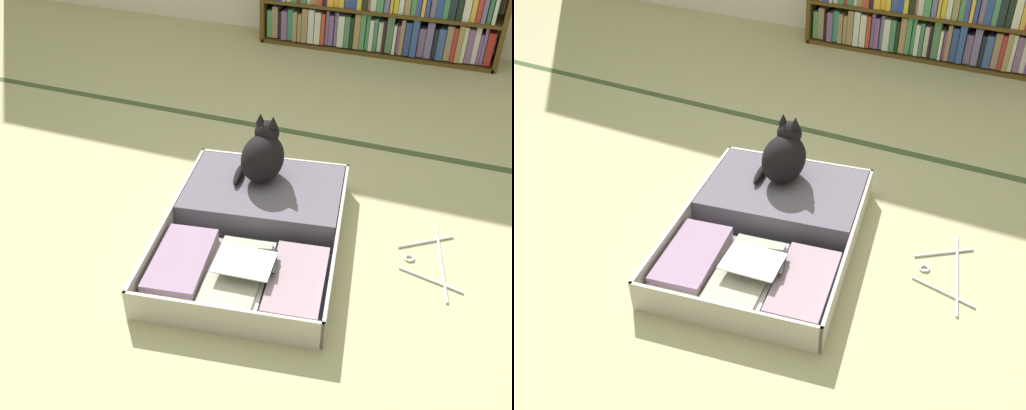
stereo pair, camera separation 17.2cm
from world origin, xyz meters
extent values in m
plane|color=tan|center=(0.00, 0.00, 0.00)|extent=(10.00, 10.00, 0.00)
cube|color=#3C4D2C|center=(0.00, 0.94, 0.00)|extent=(4.80, 0.05, 0.00)
cube|color=#523A16|center=(0.11, 2.25, 0.01)|extent=(1.58, 0.26, 0.02)
cube|color=#523A16|center=(0.11, 2.25, 0.29)|extent=(1.55, 0.26, 0.02)
cube|color=#4C8B50|center=(-0.63, 2.26, 0.13)|extent=(0.04, 0.22, 0.19)
cube|color=#92785A|center=(-0.59, 2.26, 0.14)|extent=(0.04, 0.22, 0.22)
cube|color=black|center=(-0.56, 2.26, 0.13)|extent=(0.02, 0.22, 0.19)
cube|color=slate|center=(-0.52, 2.24, 0.13)|extent=(0.04, 0.22, 0.20)
cube|color=#338464|center=(-0.48, 2.25, 0.14)|extent=(0.04, 0.22, 0.21)
cube|color=#9C795B|center=(-0.44, 2.24, 0.14)|extent=(0.03, 0.22, 0.20)
cube|color=#957A4D|center=(-0.41, 2.24, 0.13)|extent=(0.03, 0.22, 0.19)
cube|color=#9A7C52|center=(-0.37, 2.24, 0.15)|extent=(0.04, 0.22, 0.23)
cube|color=silver|center=(-0.33, 2.24, 0.15)|extent=(0.04, 0.22, 0.23)
cube|color=beige|center=(-0.28, 2.24, 0.14)|extent=(0.04, 0.22, 0.22)
cube|color=#C03F2D|center=(-0.24, 2.24, 0.14)|extent=(0.02, 0.22, 0.21)
cube|color=slate|center=(-0.22, 2.25, 0.15)|extent=(0.02, 0.22, 0.23)
cube|color=#7B4F91|center=(-0.19, 2.25, 0.14)|extent=(0.03, 0.22, 0.21)
cube|color=slate|center=(-0.15, 2.26, 0.15)|extent=(0.02, 0.22, 0.23)
cube|color=silver|center=(-0.12, 2.24, 0.14)|extent=(0.04, 0.22, 0.21)
cube|color=#447859|center=(-0.08, 2.25, 0.14)|extent=(0.03, 0.22, 0.21)
cube|color=black|center=(-0.04, 2.24, 0.14)|extent=(0.02, 0.22, 0.21)
cube|color=#A38052|center=(-0.01, 2.25, 0.15)|extent=(0.04, 0.22, 0.24)
cube|color=#4B8B5E|center=(0.03, 2.25, 0.15)|extent=(0.03, 0.22, 0.24)
cube|color=#42864F|center=(0.06, 2.26, 0.15)|extent=(0.02, 0.22, 0.24)
cube|color=silver|center=(0.09, 2.25, 0.14)|extent=(0.03, 0.22, 0.21)
cube|color=#3B765A|center=(0.12, 2.25, 0.14)|extent=(0.02, 0.22, 0.22)
cube|color=beige|center=(0.15, 2.26, 0.13)|extent=(0.03, 0.22, 0.20)
cube|color=black|center=(0.17, 2.24, 0.14)|extent=(0.02, 0.22, 0.21)
cube|color=#4B7751|center=(0.21, 2.25, 0.15)|extent=(0.04, 0.22, 0.24)
cube|color=silver|center=(0.25, 2.24, 0.13)|extent=(0.02, 0.22, 0.19)
cube|color=#7B4D83|center=(0.27, 2.26, 0.13)|extent=(0.02, 0.22, 0.19)
cube|color=#9E7653|center=(0.29, 2.25, 0.15)|extent=(0.03, 0.22, 0.23)
cube|color=navy|center=(0.33, 2.25, 0.14)|extent=(0.04, 0.22, 0.22)
cube|color=#324C8E|center=(0.37, 2.24, 0.16)|extent=(0.04, 0.22, 0.24)
cube|color=slate|center=(0.42, 2.26, 0.13)|extent=(0.04, 0.22, 0.19)
cube|color=slate|center=(0.47, 2.25, 0.15)|extent=(0.04, 0.22, 0.24)
cube|color=black|center=(0.51, 2.25, 0.13)|extent=(0.03, 0.22, 0.20)
cube|color=#37528D|center=(0.54, 2.24, 0.14)|extent=(0.04, 0.22, 0.20)
cube|color=#A07C5B|center=(0.59, 2.25, 0.15)|extent=(0.04, 0.22, 0.23)
cube|color=#AB2E29|center=(0.63, 2.24, 0.14)|extent=(0.02, 0.22, 0.22)
cube|color=#A28551|center=(0.66, 2.24, 0.15)|extent=(0.03, 0.22, 0.24)
cube|color=beige|center=(0.69, 2.25, 0.15)|extent=(0.02, 0.22, 0.23)
cube|color=slate|center=(0.72, 2.26, 0.15)|extent=(0.04, 0.22, 0.22)
cube|color=#978657|center=(0.30, 2.25, 0.40)|extent=(0.04, 0.22, 0.20)
cube|color=#47824E|center=(0.34, 2.25, 0.40)|extent=(0.03, 0.22, 0.19)
cube|color=#374590|center=(0.37, 2.24, 0.40)|extent=(0.03, 0.22, 0.20)
cube|color=#2E4090|center=(0.43, 2.24, 0.41)|extent=(0.02, 0.22, 0.22)
cube|color=slate|center=(0.46, 2.26, 0.40)|extent=(0.03, 0.22, 0.20)
cube|color=#2D488D|center=(0.50, 2.25, 0.42)|extent=(0.04, 0.22, 0.23)
cube|color=#448357|center=(0.54, 2.25, 0.41)|extent=(0.03, 0.22, 0.22)
cube|color=#1E292E|center=(0.57, 2.26, 0.42)|extent=(0.04, 0.22, 0.23)
cube|color=black|center=(0.62, 2.26, 0.40)|extent=(0.03, 0.22, 0.20)
cube|color=beige|center=(0.66, 2.25, 0.42)|extent=(0.04, 0.22, 0.23)
cube|color=#BDB3A9|center=(0.10, -0.25, 0.01)|extent=(0.74, 0.58, 0.01)
cube|color=#BDB3A9|center=(0.13, -0.48, 0.06)|extent=(0.67, 0.12, 0.13)
cube|color=#BDB3A9|center=(-0.23, -0.30, 0.06)|extent=(0.08, 0.48, 0.13)
cube|color=#BDB3A9|center=(0.43, -0.20, 0.06)|extent=(0.08, 0.48, 0.13)
cube|color=#45525F|center=(0.10, -0.25, 0.02)|extent=(0.72, 0.55, 0.01)
cube|color=#BDB3A9|center=(0.02, 0.23, 0.01)|extent=(0.74, 0.58, 0.01)
cube|color=#BDB3A9|center=(-0.01, 0.46, 0.06)|extent=(0.67, 0.12, 0.13)
cube|color=#BDB3A9|center=(-0.31, 0.18, 0.06)|extent=(0.08, 0.48, 0.13)
cube|color=#BDB3A9|center=(0.35, 0.28, 0.06)|extent=(0.08, 0.48, 0.13)
cube|color=#45525F|center=(0.02, 0.23, 0.02)|extent=(0.72, 0.55, 0.01)
cylinder|color=black|center=(0.06, -0.01, 0.02)|extent=(0.65, 0.12, 0.02)
cube|color=#222C2E|center=(-0.12, -0.27, 0.03)|extent=(0.24, 0.39, 0.01)
cube|color=#967AA4|center=(-0.10, -0.29, 0.04)|extent=(0.25, 0.44, 0.02)
cube|color=tan|center=(-0.12, -0.28, 0.07)|extent=(0.25, 0.39, 0.02)
cube|color=gray|center=(-0.12, -0.27, 0.09)|extent=(0.25, 0.39, 0.02)
cube|color=tan|center=(0.09, -0.25, 0.03)|extent=(0.27, 0.44, 0.02)
cube|color=silver|center=(0.10, -0.25, 0.05)|extent=(0.25, 0.43, 0.02)
cube|color=#AFAB95|center=(0.09, -0.25, 0.07)|extent=(0.24, 0.40, 0.01)
cube|color=navy|center=(0.31, -0.22, 0.03)|extent=(0.25, 0.38, 0.01)
cube|color=#B3AC8E|center=(0.30, -0.22, 0.04)|extent=(0.24, 0.40, 0.02)
cube|color=black|center=(0.30, -0.21, 0.06)|extent=(0.25, 0.44, 0.02)
cube|color=gray|center=(0.31, -0.21, 0.08)|extent=(0.25, 0.39, 0.02)
cube|color=white|center=(0.12, -0.24, 0.12)|extent=(0.22, 0.18, 0.01)
cube|color=black|center=(0.13, -0.21, 0.11)|extent=(0.22, 0.17, 0.01)
cube|color=#5C5565|center=(0.02, 0.23, 0.07)|extent=(0.71, 0.54, 0.12)
torus|color=white|center=(-0.04, 0.21, 0.13)|extent=(0.10, 0.10, 0.01)
cylinder|color=black|center=(-0.19, 0.42, 0.06)|extent=(0.02, 0.02, 0.12)
cylinder|color=black|center=(0.17, 0.48, 0.06)|extent=(0.02, 0.02, 0.12)
cube|color=white|center=(0.30, -0.44, 0.08)|extent=(0.03, 0.01, 0.02)
cube|color=white|center=(0.36, -0.44, 0.04)|extent=(0.03, 0.01, 0.02)
cube|color=gold|center=(0.28, -0.45, 0.05)|extent=(0.04, 0.01, 0.02)
cube|color=white|center=(0.18, -0.46, 0.02)|extent=(0.04, 0.01, 0.02)
ellipsoid|color=black|center=(0.00, 0.27, 0.23)|extent=(0.19, 0.24, 0.21)
ellipsoid|color=black|center=(0.00, 0.34, 0.19)|extent=(0.13, 0.09, 0.11)
sphere|color=black|center=(0.00, 0.32, 0.33)|extent=(0.10, 0.10, 0.10)
cone|color=black|center=(0.03, 0.32, 0.39)|extent=(0.04, 0.04, 0.05)
cone|color=black|center=(-0.03, 0.32, 0.39)|extent=(0.04, 0.04, 0.05)
sphere|color=#D4D349|center=(0.02, 0.37, 0.33)|extent=(0.02, 0.02, 0.02)
sphere|color=#D4D349|center=(-0.01, 0.37, 0.33)|extent=(0.02, 0.02, 0.02)
ellipsoid|color=black|center=(-0.10, 0.25, 0.15)|extent=(0.06, 0.17, 0.03)
cylinder|color=silver|center=(0.78, 0.15, 0.01)|extent=(0.10, 0.44, 0.01)
cylinder|color=silver|center=(0.76, 0.03, 0.01)|extent=(0.24, 0.06, 0.01)
cylinder|color=silver|center=(0.71, 0.25, 0.01)|extent=(0.20, 0.15, 0.01)
torus|color=silver|center=(0.67, 0.13, 0.01)|extent=(0.05, 0.05, 0.01)
camera|label=1|loc=(0.70, -1.67, 1.50)|focal=40.53mm
camera|label=2|loc=(0.86, -1.60, 1.50)|focal=40.53mm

